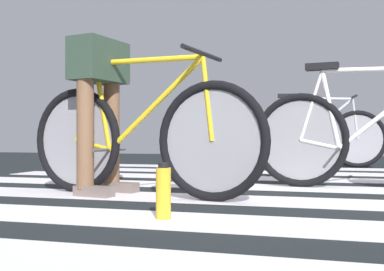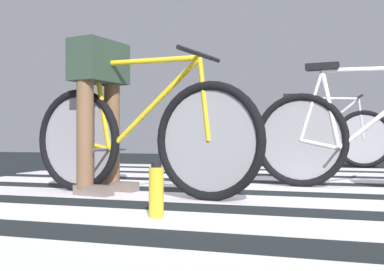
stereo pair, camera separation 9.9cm
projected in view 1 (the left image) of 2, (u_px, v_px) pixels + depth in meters
The scene contains 7 objects.
ground at pixel (250, 196), 3.11m from camera, with size 18.00×14.00×0.02m.
crosswalk_markings at pixel (258, 193), 3.17m from camera, with size 5.46×5.75×0.00m.
bicycle_1_of_3 at pixel (139, 136), 2.99m from camera, with size 1.71×0.56×0.93m.
cyclist_1_of_3 at pixel (100, 94), 3.13m from camera, with size 0.38×0.45×1.03m.
bicycle_2_of_3 at pixel (372, 136), 3.37m from camera, with size 1.73×0.52×0.93m.
bicycle_3_of_3 at pixel (315, 137), 5.91m from camera, with size 1.73×0.52×0.93m.
water_bottle at pixel (163, 192), 2.16m from camera, with size 0.07×0.07×0.26m.
Camera 1 is at (0.47, -3.10, 0.40)m, focal length 43.88 mm.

